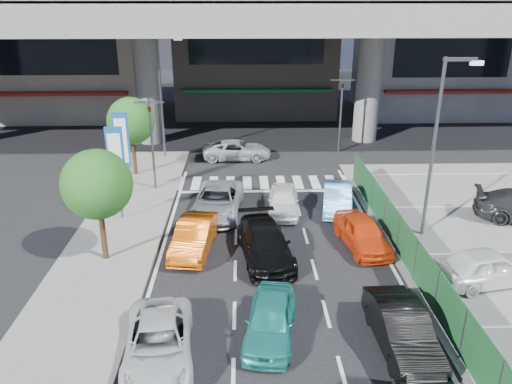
{
  "coord_description": "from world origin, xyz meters",
  "views": [
    {
      "loc": [
        -1.27,
        -14.48,
        10.38
      ],
      "look_at": [
        -0.67,
        6.32,
        2.08
      ],
      "focal_mm": 35.0,
      "sensor_mm": 36.0,
      "label": 1
    }
  ],
  "objects_px": {
    "signboard_far": "(122,143)",
    "wagon_silver_front_left": "(217,201)",
    "signboard_near": "(116,161)",
    "tree_near": "(97,185)",
    "traffic_light_right": "(342,96)",
    "tree_far": "(131,121)",
    "street_lamp_right": "(439,134)",
    "kei_truck_front_right": "(337,198)",
    "sedan_white_mid_left": "(159,342)",
    "hatch_black_mid_right": "(402,330)",
    "taxi_orange_left": "(194,236)",
    "parked_sedan_white": "(488,267)",
    "taxi_teal_mid": "(270,319)",
    "traffic_cone": "(423,259)",
    "crossing_wagon_silver": "(237,150)",
    "traffic_light_left": "(150,122)",
    "sedan_black_mid": "(265,244)",
    "taxi_orange_right": "(362,233)",
    "sedan_white_front_mid": "(283,200)"
  },
  "relations": [
    {
      "from": "signboard_far",
      "to": "wagon_silver_front_left",
      "type": "xyz_separation_m",
      "value": [
        5.06,
        -2.38,
        -2.37
      ]
    },
    {
      "from": "signboard_near",
      "to": "tree_near",
      "type": "bearing_deg",
      "value": -87.13
    },
    {
      "from": "traffic_light_right",
      "to": "signboard_far",
      "type": "relative_size",
      "value": 1.11
    },
    {
      "from": "wagon_silver_front_left",
      "to": "tree_far",
      "type": "bearing_deg",
      "value": 137.24
    },
    {
      "from": "signboard_far",
      "to": "street_lamp_right",
      "type": "bearing_deg",
      "value": -18.68
    },
    {
      "from": "kei_truck_front_right",
      "to": "sedan_white_mid_left",
      "type": "bearing_deg",
      "value": -113.83
    },
    {
      "from": "hatch_black_mid_right",
      "to": "taxi_orange_left",
      "type": "height_order",
      "value": "hatch_black_mid_right"
    },
    {
      "from": "tree_far",
      "to": "sedan_white_mid_left",
      "type": "relative_size",
      "value": 1.1
    },
    {
      "from": "parked_sedan_white",
      "to": "taxi_teal_mid",
      "type": "bearing_deg",
      "value": 97.55
    },
    {
      "from": "traffic_light_right",
      "to": "tree_near",
      "type": "xyz_separation_m",
      "value": [
        -12.5,
        -15.0,
        -0.55
      ]
    },
    {
      "from": "signboard_near",
      "to": "traffic_cone",
      "type": "distance_m",
      "value": 14.33
    },
    {
      "from": "hatch_black_mid_right",
      "to": "kei_truck_front_right",
      "type": "bearing_deg",
      "value": 88.15
    },
    {
      "from": "kei_truck_front_right",
      "to": "crossing_wagon_silver",
      "type": "height_order",
      "value": "kei_truck_front_right"
    },
    {
      "from": "traffic_light_left",
      "to": "sedan_black_mid",
      "type": "relative_size",
      "value": 1.09
    },
    {
      "from": "taxi_orange_right",
      "to": "kei_truck_front_right",
      "type": "distance_m",
      "value": 4.07
    },
    {
      "from": "street_lamp_right",
      "to": "traffic_cone",
      "type": "distance_m",
      "value": 5.46
    },
    {
      "from": "tree_far",
      "to": "hatch_black_mid_right",
      "type": "height_order",
      "value": "tree_far"
    },
    {
      "from": "taxi_teal_mid",
      "to": "sedan_black_mid",
      "type": "distance_m",
      "value": 5.14
    },
    {
      "from": "tree_near",
      "to": "wagon_silver_front_left",
      "type": "xyz_separation_m",
      "value": [
        4.46,
        4.61,
        -2.7
      ]
    },
    {
      "from": "traffic_light_left",
      "to": "hatch_black_mid_right",
      "type": "relative_size",
      "value": 1.24
    },
    {
      "from": "tree_far",
      "to": "taxi_teal_mid",
      "type": "xyz_separation_m",
      "value": [
        7.38,
        -15.66,
        -2.74
      ]
    },
    {
      "from": "traffic_light_right",
      "to": "sedan_black_mid",
      "type": "distance_m",
      "value": 16.45
    },
    {
      "from": "signboard_far",
      "to": "sedan_black_mid",
      "type": "relative_size",
      "value": 0.99
    },
    {
      "from": "wagon_silver_front_left",
      "to": "taxi_orange_left",
      "type": "bearing_deg",
      "value": -96.63
    },
    {
      "from": "parked_sedan_white",
      "to": "signboard_far",
      "type": "bearing_deg",
      "value": 47.97
    },
    {
      "from": "parked_sedan_white",
      "to": "sedan_white_mid_left",
      "type": "bearing_deg",
      "value": 96.79
    },
    {
      "from": "traffic_light_left",
      "to": "signboard_far",
      "type": "distance_m",
      "value": 1.93
    },
    {
      "from": "wagon_silver_front_left",
      "to": "street_lamp_right",
      "type": "bearing_deg",
      "value": -9.54
    },
    {
      "from": "signboard_far",
      "to": "tree_near",
      "type": "xyz_separation_m",
      "value": [
        0.6,
        -6.99,
        0.32
      ]
    },
    {
      "from": "traffic_light_right",
      "to": "taxi_orange_right",
      "type": "bearing_deg",
      "value": -96.34
    },
    {
      "from": "street_lamp_right",
      "to": "sedan_black_mid",
      "type": "bearing_deg",
      "value": -164.97
    },
    {
      "from": "parked_sedan_white",
      "to": "signboard_near",
      "type": "bearing_deg",
      "value": 56.27
    },
    {
      "from": "tree_near",
      "to": "parked_sedan_white",
      "type": "height_order",
      "value": "tree_near"
    },
    {
      "from": "traffic_light_left",
      "to": "taxi_orange_right",
      "type": "xyz_separation_m",
      "value": [
        10.13,
        -7.11,
        -3.26
      ]
    },
    {
      "from": "tree_far",
      "to": "sedan_white_front_mid",
      "type": "height_order",
      "value": "tree_far"
    },
    {
      "from": "taxi_orange_right",
      "to": "traffic_cone",
      "type": "bearing_deg",
      "value": -53.47
    },
    {
      "from": "taxi_orange_left",
      "to": "signboard_far",
      "type": "bearing_deg",
      "value": 131.45
    },
    {
      "from": "traffic_light_left",
      "to": "sedan_black_mid",
      "type": "xyz_separation_m",
      "value": [
        5.84,
        -8.02,
        -3.25
      ]
    },
    {
      "from": "sedan_black_mid",
      "to": "tree_far",
      "type": "bearing_deg",
      "value": 117.07
    },
    {
      "from": "parked_sedan_white",
      "to": "tree_far",
      "type": "bearing_deg",
      "value": 39.74
    },
    {
      "from": "taxi_orange_left",
      "to": "wagon_silver_front_left",
      "type": "height_order",
      "value": "wagon_silver_front_left"
    },
    {
      "from": "kei_truck_front_right",
      "to": "traffic_light_left",
      "type": "bearing_deg",
      "value": 172.55
    },
    {
      "from": "taxi_teal_mid",
      "to": "parked_sedan_white",
      "type": "height_order",
      "value": "parked_sedan_white"
    },
    {
      "from": "traffic_light_left",
      "to": "kei_truck_front_right",
      "type": "distance_m",
      "value": 10.75
    },
    {
      "from": "tree_far",
      "to": "kei_truck_front_right",
      "type": "xyz_separation_m",
      "value": [
        11.37,
        -5.56,
        -2.73
      ]
    },
    {
      "from": "tree_near",
      "to": "wagon_silver_front_left",
      "type": "height_order",
      "value": "tree_near"
    },
    {
      "from": "traffic_light_left",
      "to": "wagon_silver_front_left",
      "type": "height_order",
      "value": "traffic_light_left"
    },
    {
      "from": "traffic_light_right",
      "to": "hatch_black_mid_right",
      "type": "distance_m",
      "value": 21.18
    },
    {
      "from": "signboard_near",
      "to": "crossing_wagon_silver",
      "type": "distance_m",
      "value": 11.33
    },
    {
      "from": "traffic_light_left",
      "to": "sedan_black_mid",
      "type": "bearing_deg",
      "value": -53.93
    }
  ]
}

